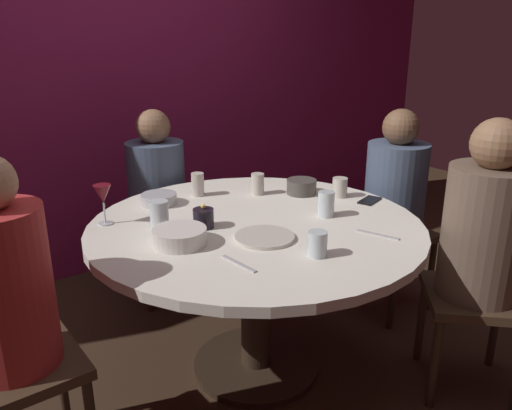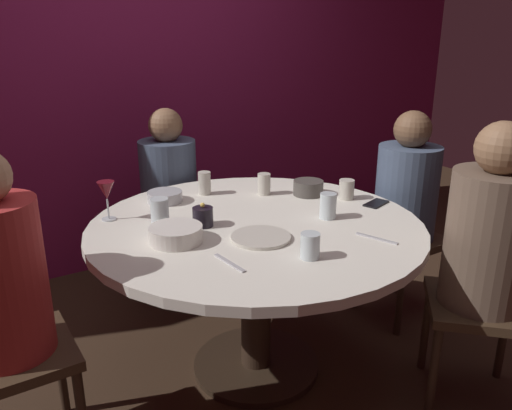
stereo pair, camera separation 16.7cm
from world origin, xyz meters
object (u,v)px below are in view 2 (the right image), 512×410
object	(u,v)px
cup_center_front	(328,206)
cup_beside_wine	(160,212)
seated_diner_back	(169,181)
cup_near_candle	(204,183)
cup_by_right_diner	(264,184)
cup_far_edge	(310,246)
seated_diner_front_right	(488,239)
cell_phone	(376,203)
seated_diner_right	(406,193)
bowl_small_white	(176,234)
bowl_salad_center	(308,188)
candle_holder	(203,217)
dinner_plate	(261,237)
cup_by_left_diner	(347,189)
dining_table	(256,251)
wine_glass	(106,192)
bowl_serving_large	(165,197)
seated_diner_left	(1,284)

from	to	relation	value
cup_center_front	cup_beside_wine	distance (m)	0.74
seated_diner_back	cup_near_candle	distance (m)	0.48
cup_near_candle	cup_by_right_diner	world-z (taller)	cup_near_candle
cup_far_edge	cup_by_right_diner	bearing A→B (deg)	68.76
seated_diner_front_right	cell_phone	bearing A→B (deg)	-39.99
cup_far_edge	seated_diner_right	bearing A→B (deg)	22.90
cup_beside_wine	cup_far_edge	bearing A→B (deg)	-61.52
cup_near_candle	cup_center_front	size ratio (longest dim) A/B	1.02
bowl_small_white	cup_beside_wine	xyz separation A→B (m)	(0.02, 0.21, 0.03)
seated_diner_back	bowl_salad_center	xyz separation A→B (m)	(0.44, -0.76, 0.08)
candle_holder	dinner_plate	world-z (taller)	candle_holder
candle_holder	cup_by_left_diner	xyz separation A→B (m)	(0.77, -0.05, 0.01)
cup_far_edge	cup_beside_wine	bearing A→B (deg)	118.48
cup_beside_wine	dining_table	bearing A→B (deg)	-27.99
candle_holder	wine_glass	world-z (taller)	wine_glass
wine_glass	seated_diner_back	bearing A→B (deg)	47.29
seated_diner_right	cup_by_right_diner	xyz separation A→B (m)	(-0.70, 0.32, 0.08)
seated_diner_back	candle_holder	xyz separation A→B (m)	(-0.21, -0.87, 0.09)
dining_table	candle_holder	world-z (taller)	candle_holder
cup_center_front	cup_beside_wine	size ratio (longest dim) A/B	0.96
seated_diner_front_right	bowl_salad_center	size ratio (longest dim) A/B	8.03
seated_diner_right	bowl_salad_center	xyz separation A→B (m)	(-0.52, 0.19, 0.07)
dining_table	cell_phone	xyz separation A→B (m)	(0.62, -0.10, 0.14)
bowl_salad_center	seated_diner_front_right	bearing A→B (deg)	-74.92
seated_diner_back	cup_far_edge	xyz separation A→B (m)	(-0.03, -1.37, 0.09)
wine_glass	bowl_small_white	distance (m)	0.43
dining_table	cup_by_right_diner	xyz separation A→B (m)	(0.25, 0.32, 0.19)
wine_glass	bowl_serving_large	size ratio (longest dim) A/B	1.03
bowl_salad_center	seated_diner_right	bearing A→B (deg)	-20.38
seated_diner_back	bowl_small_white	bearing A→B (deg)	-21.66
cup_by_left_diner	cell_phone	bearing A→B (deg)	-65.54
seated_diner_right	cup_by_left_diner	xyz separation A→B (m)	(-0.40, 0.04, 0.08)
seated_diner_left	cup_far_edge	size ratio (longest dim) A/B	12.43
bowl_salad_center	cell_phone	bearing A→B (deg)	-58.33
dinner_plate	bowl_serving_large	distance (m)	0.67
cell_phone	cup_beside_wine	distance (m)	1.03
seated_diner_right	cup_by_right_diner	distance (m)	0.78
seated_diner_back	bowl_small_white	size ratio (longest dim) A/B	5.32
seated_diner_right	cup_near_candle	xyz separation A→B (m)	(-0.96, 0.49, 0.09)
seated_diner_back	wine_glass	world-z (taller)	seated_diner_back
dinner_plate	wine_glass	bearing A→B (deg)	129.02
seated_diner_left	dinner_plate	distance (m)	0.95
cell_phone	cup_beside_wine	xyz separation A→B (m)	(-0.99, 0.30, 0.06)
seated_diner_left	cup_near_candle	distance (m)	1.13
dining_table	cup_by_right_diner	size ratio (longest dim) A/B	13.42
seated_diner_front_right	bowl_serving_large	world-z (taller)	seated_diner_front_right
seated_diner_left	wine_glass	distance (m)	0.63
seated_diner_front_right	cup_center_front	xyz separation A→B (m)	(-0.37, 0.55, 0.05)
wine_glass	cup_far_edge	xyz separation A→B (m)	(0.50, -0.80, -0.08)
candle_holder	wine_glass	xyz separation A→B (m)	(-0.32, 0.29, 0.09)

